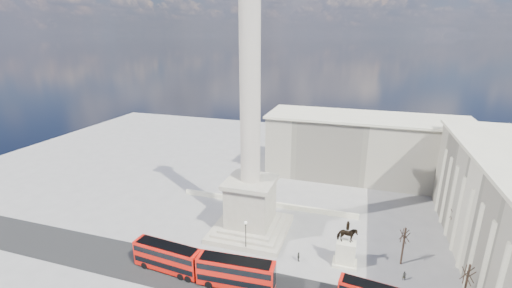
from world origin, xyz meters
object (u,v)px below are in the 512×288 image
at_px(equestrian_statue, 346,250).
at_px(pedestrian_walking, 404,276).
at_px(nelsons_column, 250,169).
at_px(pedestrian_crossing, 299,257).
at_px(victorian_lamp, 246,234).
at_px(red_bus_a, 168,257).
at_px(red_bus_b, 236,273).

xyz_separation_m(equestrian_statue, pedestrian_walking, (9.06, -1.13, -2.05)).
relative_size(nelsons_column, pedestrian_crossing, 29.23).
xyz_separation_m(nelsons_column, victorian_lamp, (1.30, -6.63, -9.39)).
height_order(nelsons_column, equestrian_statue, nelsons_column).
height_order(equestrian_statue, pedestrian_crossing, equestrian_statue).
relative_size(equestrian_statue, pedestrian_crossing, 4.78).
bearing_deg(red_bus_a, pedestrian_walking, 18.86).
distance_m(equestrian_statue, pedestrian_crossing, 7.87).
distance_m(nelsons_column, equestrian_statue, 21.35).
height_order(red_bus_b, equestrian_statue, equestrian_statue).
height_order(pedestrian_walking, pedestrian_crossing, pedestrian_crossing).
distance_m(red_bus_a, victorian_lamp, 13.40).
bearing_deg(nelsons_column, red_bus_a, -120.61).
bearing_deg(pedestrian_crossing, victorian_lamp, 64.83).
distance_m(nelsons_column, red_bus_b, 18.84).
bearing_deg(red_bus_b, pedestrian_walking, 17.34).
xyz_separation_m(nelsons_column, red_bus_b, (2.88, -15.44, -10.40)).
relative_size(red_bus_a, pedestrian_walking, 7.44).
distance_m(red_bus_a, pedestrian_walking, 37.29).
bearing_deg(victorian_lamp, red_bus_a, -140.28).
height_order(red_bus_a, victorian_lamp, victorian_lamp).
distance_m(nelsons_column, victorian_lamp, 11.56).
bearing_deg(victorian_lamp, pedestrian_walking, 0.99).
xyz_separation_m(nelsons_column, pedestrian_crossing, (10.65, -6.48, -12.06)).
bearing_deg(nelsons_column, equestrian_statue, -15.57).
xyz_separation_m(victorian_lamp, pedestrian_walking, (25.88, 0.45, -2.75)).
xyz_separation_m(red_bus_b, pedestrian_crossing, (7.77, 8.96, -1.66)).
xyz_separation_m(equestrian_statue, pedestrian_crossing, (-7.48, -1.43, -1.98)).
bearing_deg(equestrian_statue, nelsons_column, 164.43).
distance_m(red_bus_b, equestrian_statue, 18.46).
bearing_deg(pedestrian_walking, pedestrian_crossing, 169.15).
relative_size(equestrian_statue, pedestrian_walking, 5.21).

